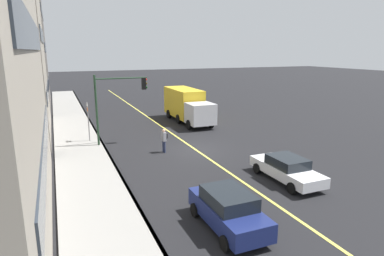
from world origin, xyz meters
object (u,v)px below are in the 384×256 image
car_white (286,169)px  street_sign_post (88,119)px  car_navy (228,209)px  truck_yellow (187,105)px  pedestrian_with_backpack (164,139)px  traffic_light_mast (117,97)px

car_white → street_sign_post: bearing=36.9°
car_navy → truck_yellow: truck_yellow is taller
truck_yellow → pedestrian_with_backpack: (-8.95, 5.33, -0.73)m
car_white → traffic_light_mast: (10.77, 7.15, 2.97)m
car_navy → traffic_light_mast: bearing=7.2°
car_white → pedestrian_with_backpack: size_ratio=2.77×
car_navy → street_sign_post: (15.40, 3.80, 1.05)m
truck_yellow → street_sign_post: 10.81m
truck_yellow → pedestrian_with_backpack: 10.44m
car_navy → truck_yellow: (19.68, -6.13, 0.89)m
car_navy → pedestrian_with_backpack: (10.74, -0.80, 0.16)m
car_white → truck_yellow: bearing=-2.6°
car_navy → street_sign_post: size_ratio=1.31×
truck_yellow → car_navy: bearing=162.7°
truck_yellow → traffic_light_mast: (-5.76, 7.89, 1.96)m
truck_yellow → car_white: bearing=177.4°
pedestrian_with_backpack → street_sign_post: 6.61m
street_sign_post → truck_yellow: bearing=-66.7°
car_white → truck_yellow: 16.58m
truck_yellow → traffic_light_mast: 9.97m
car_navy → street_sign_post: 15.90m
truck_yellow → traffic_light_mast: traffic_light_mast is taller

